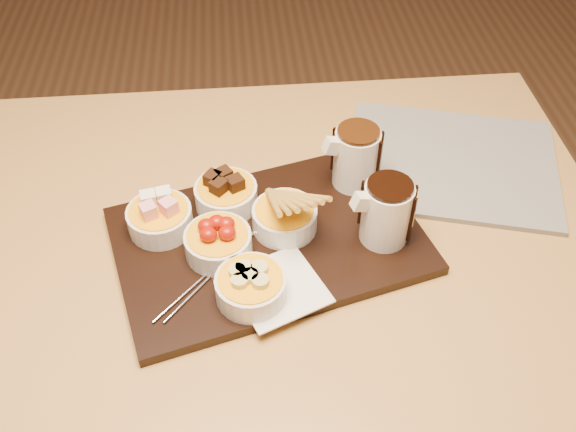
{
  "coord_description": "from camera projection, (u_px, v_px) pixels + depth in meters",
  "views": [
    {
      "loc": [
        0.01,
        -0.7,
        1.49
      ],
      "look_at": [
        0.08,
        -0.03,
        0.81
      ],
      "focal_mm": 40.0,
      "sensor_mm": 36.0,
      "label": 1
    }
  ],
  "objects": [
    {
      "name": "fondue_skewers",
      "position": [
        217.0,
        264.0,
        0.94
      ],
      "size": [
        0.21,
        0.2,
        0.01
      ],
      "primitive_type": null,
      "rotation": [
        0.0,
        0.0,
        -0.75
      ],
      "color": "silver",
      "rests_on": "serving_board"
    },
    {
      "name": "newspaper",
      "position": [
        451.0,
        163.0,
        1.13
      ],
      "size": [
        0.43,
        0.38,
        0.01
      ],
      "primitive_type": "cube",
      "rotation": [
        0.0,
        0.0,
        -0.28
      ],
      "color": "beige",
      "rests_on": "dining_table"
    },
    {
      "name": "serving_board",
      "position": [
        269.0,
        240.0,
        0.99
      ],
      "size": [
        0.52,
        0.41,
        0.02
      ],
      "primitive_type": "cube",
      "rotation": [
        0.0,
        0.0,
        0.26
      ],
      "color": "black",
      "rests_on": "dining_table"
    },
    {
      "name": "pitcher_milk_chocolate",
      "position": [
        356.0,
        158.0,
        1.04
      ],
      "size": [
        0.09,
        0.09,
        0.1
      ],
      "primitive_type": "cylinder",
      "rotation": [
        0.0,
        0.0,
        0.26
      ],
      "color": "silver",
      "rests_on": "serving_board"
    },
    {
      "name": "bowl_marshmallows",
      "position": [
        160.0,
        219.0,
        0.98
      ],
      "size": [
        0.1,
        0.1,
        0.04
      ],
      "primitive_type": "cylinder",
      "color": "silver",
      "rests_on": "serving_board"
    },
    {
      "name": "napkin",
      "position": [
        278.0,
        288.0,
        0.91
      ],
      "size": [
        0.16,
        0.16,
        0.0
      ],
      "primitive_type": "cube",
      "rotation": [
        0.0,
        0.0,
        0.4
      ],
      "color": "white",
      "rests_on": "serving_board"
    },
    {
      "name": "pitcher_dark_chocolate",
      "position": [
        386.0,
        213.0,
        0.95
      ],
      "size": [
        0.09,
        0.09,
        0.1
      ],
      "primitive_type": "cylinder",
      "rotation": [
        0.0,
        0.0,
        0.26
      ],
      "color": "silver",
      "rests_on": "serving_board"
    },
    {
      "name": "bowl_bananas",
      "position": [
        251.0,
        288.0,
        0.89
      ],
      "size": [
        0.1,
        0.1,
        0.04
      ],
      "primitive_type": "cylinder",
      "color": "silver",
      "rests_on": "serving_board"
    },
    {
      "name": "dining_table",
      "position": [
        242.0,
        270.0,
        1.09
      ],
      "size": [
        1.2,
        0.8,
        0.75
      ],
      "color": "#B58643",
      "rests_on": "ground"
    },
    {
      "name": "bowl_cake",
      "position": [
        226.0,
        196.0,
        1.02
      ],
      "size": [
        0.1,
        0.1,
        0.04
      ],
      "primitive_type": "cylinder",
      "color": "silver",
      "rests_on": "serving_board"
    },
    {
      "name": "bowl_strawberries",
      "position": [
        218.0,
        244.0,
        0.95
      ],
      "size": [
        0.1,
        0.1,
        0.04
      ],
      "primitive_type": "cylinder",
      "color": "silver",
      "rests_on": "serving_board"
    },
    {
      "name": "bowl_biscotti",
      "position": [
        285.0,
        219.0,
        0.98
      ],
      "size": [
        0.1,
        0.1,
        0.04
      ],
      "primitive_type": "cylinder",
      "color": "silver",
      "rests_on": "serving_board"
    }
  ]
}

